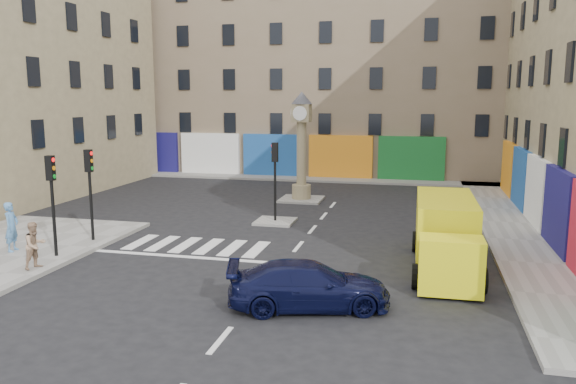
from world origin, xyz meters
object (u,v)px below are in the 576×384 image
(traffic_light_left_near, at_px, (52,189))
(pedestrian_blue, at_px, (12,227))
(clock_pillar, at_px, (302,139))
(navy_sedan, at_px, (309,285))
(pedestrian_tan, at_px, (35,245))
(traffic_light_left_far, at_px, (90,180))
(traffic_light_island, at_px, (275,169))
(yellow_van, at_px, (446,235))

(traffic_light_left_near, xyz_separation_m, pedestrian_blue, (-1.99, 0.18, -1.53))
(clock_pillar, relative_size, navy_sedan, 1.33)
(traffic_light_left_near, relative_size, pedestrian_tan, 2.30)
(traffic_light_left_far, bearing_deg, traffic_light_island, 40.60)
(yellow_van, height_order, pedestrian_tan, yellow_van)
(navy_sedan, bearing_deg, yellow_van, -54.33)
(yellow_van, bearing_deg, traffic_light_island, 143.41)
(pedestrian_blue, bearing_deg, clock_pillar, -40.92)
(traffic_light_island, height_order, navy_sedan, traffic_light_island)
(traffic_light_left_near, distance_m, pedestrian_tan, 2.26)
(traffic_light_island, bearing_deg, traffic_light_left_near, -128.93)
(traffic_light_island, bearing_deg, yellow_van, -35.80)
(clock_pillar, height_order, navy_sedan, clock_pillar)
(traffic_light_left_far, height_order, clock_pillar, clock_pillar)
(traffic_light_left_far, distance_m, navy_sedan, 11.32)
(traffic_light_left_far, bearing_deg, traffic_light_left_near, -90.00)
(traffic_light_left_near, height_order, traffic_light_island, traffic_light_left_near)
(yellow_van, bearing_deg, pedestrian_tan, -165.06)
(yellow_van, distance_m, pedestrian_tan, 14.12)
(clock_pillar, xyz_separation_m, navy_sedan, (3.69, -16.35, -2.88))
(traffic_light_island, bearing_deg, pedestrian_blue, -137.42)
(traffic_light_left_far, bearing_deg, pedestrian_tan, -85.60)
(clock_pillar, relative_size, yellow_van, 0.93)
(traffic_light_left_far, relative_size, traffic_light_island, 1.00)
(traffic_light_left_near, xyz_separation_m, traffic_light_left_far, (0.00, 2.40, 0.00))
(traffic_light_island, xyz_separation_m, pedestrian_blue, (-8.29, -7.62, -1.50))
(traffic_light_left_near, xyz_separation_m, pedestrian_tan, (0.30, -1.50, -1.67))
(navy_sedan, distance_m, pedestrian_blue, 12.30)
(traffic_light_left_far, distance_m, yellow_van, 13.96)
(pedestrian_blue, bearing_deg, traffic_light_left_far, -51.49)
(pedestrian_blue, height_order, pedestrian_tan, pedestrian_blue)
(yellow_van, xyz_separation_m, pedestrian_tan, (-13.59, -3.83, -0.23))
(pedestrian_blue, xyz_separation_m, pedestrian_tan, (2.29, -1.68, -0.13))
(traffic_light_left_far, distance_m, clock_pillar, 13.05)
(navy_sedan, distance_m, yellow_van, 6.27)
(traffic_light_left_near, height_order, navy_sedan, traffic_light_left_near)
(traffic_light_left_far, height_order, pedestrian_blue, traffic_light_left_far)
(traffic_light_left_far, distance_m, pedestrian_tan, 4.25)
(pedestrian_blue, bearing_deg, navy_sedan, -112.45)
(traffic_light_left_far, xyz_separation_m, pedestrian_blue, (-1.99, -2.22, -1.53))
(traffic_light_island, relative_size, clock_pillar, 0.61)
(traffic_light_island, height_order, clock_pillar, clock_pillar)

